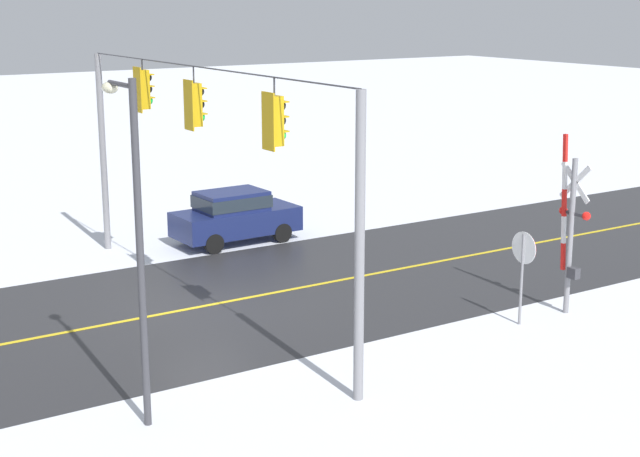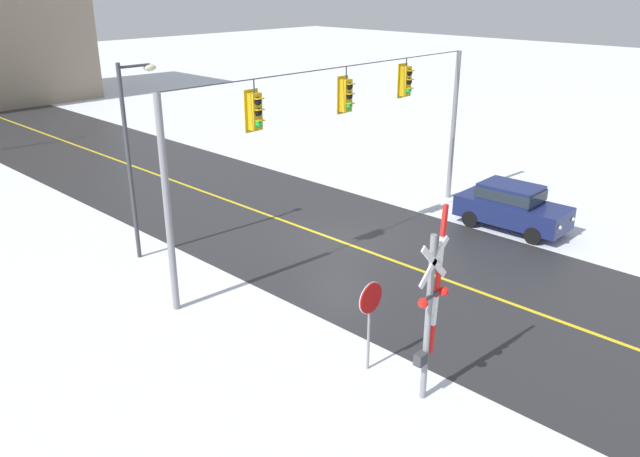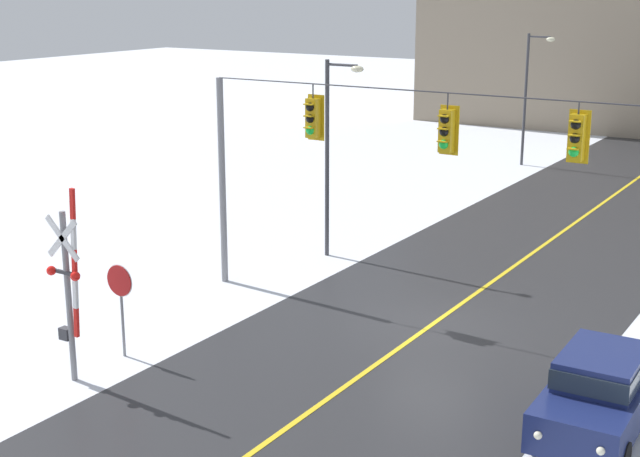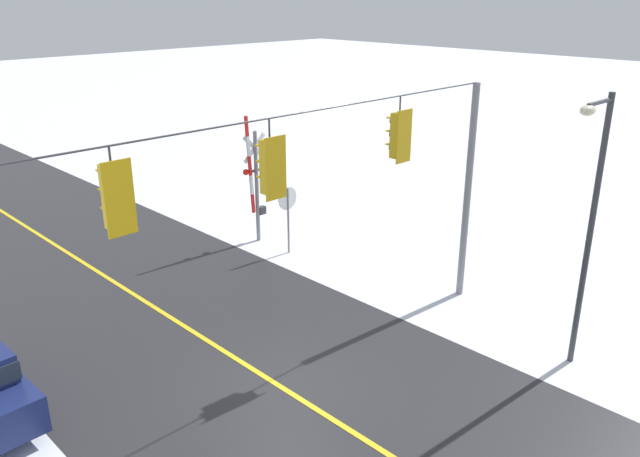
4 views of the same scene
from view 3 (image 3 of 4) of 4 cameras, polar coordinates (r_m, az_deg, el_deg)
name	(u,v)px [view 3 (image 3 of 4)]	position (r m, az deg, el deg)	size (l,w,h in m)	color
ground_plane	(432,325)	(24.66, 7.05, -6.00)	(160.00, 160.00, 0.00)	silver
road_asphalt	(513,267)	(29.92, 11.97, -2.40)	(9.00, 80.00, 0.01)	#28282B
lane_centre_line	(513,267)	(29.92, 11.97, -2.39)	(0.14, 72.00, 0.01)	gold
signal_span	(437,169)	(23.47, 7.34, 3.71)	(14.20, 0.47, 6.22)	gray
stop_sign	(120,290)	(22.41, -12.41, -3.78)	(0.80, 0.09, 2.35)	gray
railroad_crossing	(68,287)	(21.15, -15.51, -3.54)	(0.98, 0.31, 4.56)	gray
parked_car_navy	(599,390)	(19.32, 17.09, -9.66)	(1.91, 4.24, 1.74)	navy
streetlamp_near	(333,140)	(29.61, 0.80, 5.54)	(1.39, 0.28, 6.50)	#38383D
streetlamp_far	(530,87)	(46.46, 13.02, 8.63)	(1.39, 0.28, 6.50)	#38383D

